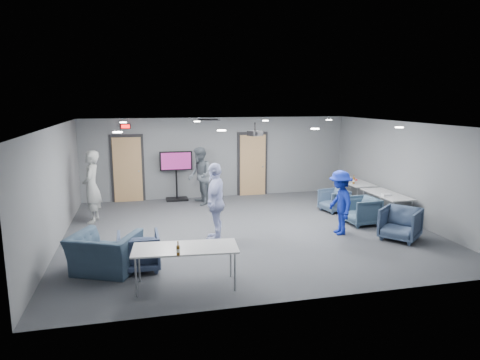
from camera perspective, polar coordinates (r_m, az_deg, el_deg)
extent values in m
plane|color=#34363B|center=(11.05, 0.97, -6.66)|extent=(9.00, 9.00, 0.00)
plane|color=silver|center=(10.56, 1.01, 7.47)|extent=(9.00, 9.00, 0.00)
cube|color=slate|center=(14.58, -2.93, 3.02)|extent=(9.00, 0.02, 2.70)
cube|color=slate|center=(7.02, 9.18, -5.53)|extent=(9.00, 0.02, 2.70)
cube|color=slate|center=(10.56, -23.39, -0.80)|extent=(0.02, 8.00, 2.70)
cube|color=slate|center=(12.60, 21.23, 1.09)|extent=(0.02, 8.00, 2.70)
cube|color=black|center=(14.36, -14.75, 1.47)|extent=(1.06, 0.06, 2.24)
cube|color=tan|center=(14.32, -14.75, 1.33)|extent=(0.90, 0.05, 2.10)
cylinder|color=#919498|center=(14.28, -13.34, 1.16)|extent=(0.04, 0.10, 0.04)
cube|color=black|center=(14.85, 1.66, 2.12)|extent=(1.06, 0.06, 2.24)
cube|color=tan|center=(14.82, 1.70, 1.98)|extent=(0.90, 0.05, 2.10)
cylinder|color=#919498|center=(14.88, 3.05, 1.81)|extent=(0.04, 0.10, 0.04)
cube|color=black|center=(14.18, -15.02, 6.92)|extent=(0.32, 0.06, 0.16)
cube|color=#FF0C0C|center=(14.14, -15.02, 6.91)|extent=(0.26, 0.02, 0.11)
cube|color=black|center=(13.20, -4.17, 8.02)|extent=(0.60, 0.60, 0.03)
cylinder|color=white|center=(8.44, -16.01, 6.14)|extent=(0.18, 0.18, 0.02)
cylinder|color=white|center=(12.03, -15.31, 7.42)|extent=(0.18, 0.18, 0.02)
cylinder|color=white|center=(8.59, -2.48, 6.62)|extent=(0.18, 0.18, 0.02)
cylinder|color=white|center=(12.14, -5.75, 7.77)|extent=(0.18, 0.18, 0.02)
cylinder|color=white|center=(9.18, 9.96, 6.73)|extent=(0.18, 0.18, 0.02)
cylinder|color=white|center=(12.56, 3.41, 7.90)|extent=(0.18, 0.18, 0.02)
cylinder|color=white|center=(10.14, 20.47, 6.58)|extent=(0.18, 0.18, 0.02)
cylinder|color=white|center=(13.28, 11.78, 7.84)|extent=(0.18, 0.18, 0.02)
imported|color=#9DA09D|center=(12.17, -19.17, -0.87)|extent=(0.54, 0.76, 1.96)
imported|color=slate|center=(13.55, -5.39, 0.55)|extent=(0.77, 0.95, 1.84)
imported|color=silver|center=(10.02, -3.27, -2.97)|extent=(0.77, 1.18, 1.86)
imported|color=navy|center=(10.81, 13.19, -2.95)|extent=(0.66, 1.07, 1.60)
imported|color=#3C4F67|center=(13.05, 12.42, -2.69)|extent=(0.86, 0.84, 0.66)
imported|color=#374C5F|center=(11.87, 15.87, -3.99)|extent=(0.86, 0.84, 0.74)
imported|color=#35445D|center=(10.89, 20.58, -5.49)|extent=(1.18, 1.18, 0.78)
imported|color=#3C4A68|center=(8.72, -13.37, -9.21)|extent=(0.81, 0.83, 0.74)
imported|color=#374B60|center=(8.73, -17.61, -9.29)|extent=(1.51, 1.44, 0.77)
cube|color=#A4A6A8|center=(14.10, 14.88, -0.21)|extent=(0.73, 1.76, 0.03)
cylinder|color=#919498|center=(14.74, 12.37, -1.08)|extent=(0.04, 0.04, 0.70)
cylinder|color=#919498|center=(13.35, 15.33, -2.43)|extent=(0.04, 0.04, 0.70)
cylinder|color=#919498|center=(14.99, 14.34, -0.97)|extent=(0.04, 0.04, 0.70)
cylinder|color=#919498|center=(13.63, 17.45, -2.28)|extent=(0.04, 0.04, 0.70)
cube|color=#A4A6A8|center=(12.50, 18.98, -1.81)|extent=(0.70, 1.68, 0.03)
cylinder|color=#919498|center=(13.07, 16.12, -2.75)|extent=(0.04, 0.04, 0.70)
cylinder|color=#919498|center=(11.82, 19.72, -4.37)|extent=(0.04, 0.04, 0.70)
cylinder|color=#919498|center=(13.34, 18.13, -2.60)|extent=(0.04, 0.04, 0.70)
cylinder|color=#919498|center=(12.12, 21.86, -4.16)|extent=(0.04, 0.04, 0.70)
cube|color=#A4A6A8|center=(7.69, -7.30, -8.99)|extent=(1.91, 0.93, 0.03)
cylinder|color=#919498|center=(8.16, -1.26, -10.47)|extent=(0.04, 0.04, 0.70)
cylinder|color=#919498|center=(8.14, -13.31, -10.81)|extent=(0.04, 0.04, 0.70)
cylinder|color=#919498|center=(7.60, -0.69, -12.11)|extent=(0.04, 0.04, 0.70)
cylinder|color=#919498|center=(7.58, -13.72, -12.48)|extent=(0.04, 0.04, 0.70)
cylinder|color=#603D10|center=(7.30, -8.25, -9.27)|extent=(0.06, 0.06, 0.17)
cylinder|color=#603D10|center=(7.26, -8.28, -8.37)|extent=(0.02, 0.02, 0.08)
cylinder|color=beige|center=(7.30, -8.25, -9.27)|extent=(0.06, 0.06, 0.06)
cylinder|color=#603D10|center=(13.64, 14.91, -0.09)|extent=(0.07, 0.07, 0.19)
cylinder|color=#603D10|center=(13.62, 14.94, 0.49)|extent=(0.03, 0.03, 0.09)
cylinder|color=beige|center=(13.64, 14.91, -0.09)|extent=(0.07, 0.07, 0.06)
cube|color=red|center=(14.21, 14.90, 0.03)|extent=(0.21, 0.15, 0.05)
cube|color=silver|center=(12.22, 18.97, -1.87)|extent=(0.25, 0.18, 0.05)
cube|color=black|center=(14.39, -8.39, -2.54)|extent=(0.71, 0.51, 0.06)
cylinder|color=black|center=(14.26, -8.46, -0.08)|extent=(0.06, 0.06, 1.21)
cube|color=black|center=(14.15, -8.53, 2.54)|extent=(1.06, 0.07, 0.63)
cube|color=#691751|center=(14.10, -8.51, 2.51)|extent=(0.96, 0.01, 0.55)
cylinder|color=black|center=(11.53, 2.02, 7.14)|extent=(0.04, 0.04, 0.22)
cube|color=black|center=(11.55, 2.01, 6.25)|extent=(0.43, 0.40, 0.14)
cylinder|color=black|center=(11.40, 2.22, 6.19)|extent=(0.08, 0.06, 0.08)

